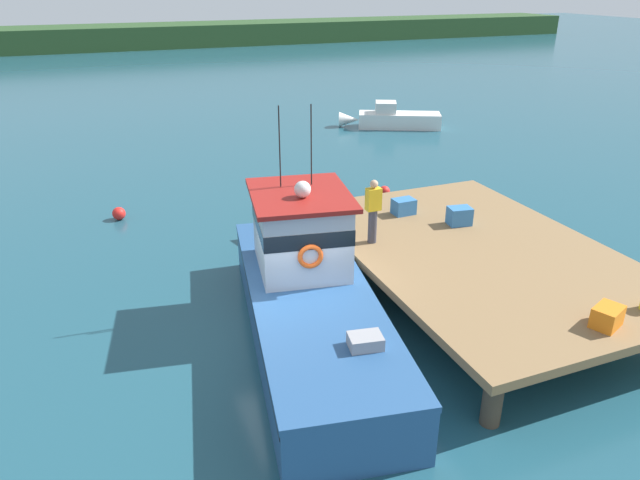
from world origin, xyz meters
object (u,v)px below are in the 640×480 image
main_fishing_boat (307,287)px  mooring_buoy_channel_marker (375,122)px  mooring_buoy_spare_mooring (384,191)px  crate_stack_mid_dock (459,216)px  mooring_buoy_outer (119,213)px  crate_single_far (607,317)px  deckhand_by_the_boat (373,210)px  moored_boat_far_left (392,119)px  crate_single_by_cleat (404,206)px

main_fishing_boat → mooring_buoy_channel_marker: main_fishing_boat is taller
mooring_buoy_spare_mooring → main_fishing_boat: bearing=-128.8°
main_fishing_boat → crate_stack_mid_dock: size_ratio=16.61×
mooring_buoy_channel_marker → main_fishing_boat: bearing=-121.2°
mooring_buoy_spare_mooring → mooring_buoy_outer: bearing=171.9°
crate_single_far → mooring_buoy_spare_mooring: size_ratio=1.47×
deckhand_by_the_boat → mooring_buoy_outer: size_ratio=3.84×
main_fishing_boat → crate_single_far: bearing=-39.9°
crate_stack_mid_dock → deckhand_by_the_boat: deckhand_by_the_boat is taller
moored_boat_far_left → crate_stack_mid_dock: bearing=-112.1°
mooring_buoy_outer → mooring_buoy_spare_mooring: 9.18m
main_fishing_boat → crate_single_by_cleat: 4.74m
crate_single_far → mooring_buoy_spare_mooring: (1.02, 10.89, -1.20)m
mooring_buoy_channel_marker → mooring_buoy_spare_mooring: bearing=-115.0°
main_fishing_boat → mooring_buoy_spare_mooring: bearing=51.2°
deckhand_by_the_boat → moored_boat_far_left: 17.60m
deckhand_by_the_boat → mooring_buoy_spare_mooring: deckhand_by_the_boat is taller
mooring_buoy_outer → crate_single_far: bearing=-56.5°
crate_single_far → deckhand_by_the_boat: deckhand_by_the_boat is taller
main_fishing_boat → crate_single_by_cleat: main_fishing_boat is taller
mooring_buoy_outer → moored_boat_far_left: bearing=29.3°
crate_single_by_cleat → mooring_buoy_channel_marker: bearing=65.9°
crate_single_by_cleat → mooring_buoy_outer: 9.35m
crate_single_by_cleat → moored_boat_far_left: crate_single_by_cleat is taller
crate_single_by_cleat → mooring_buoy_spare_mooring: bearing=68.3°
crate_single_by_cleat → mooring_buoy_spare_mooring: (1.74, 4.36, -1.21)m
deckhand_by_the_boat → crate_stack_mid_dock: bearing=3.5°
moored_boat_far_left → mooring_buoy_channel_marker: (-0.62, 0.76, -0.26)m
crate_stack_mid_dock → deckhand_by_the_boat: bearing=-176.5°
crate_single_by_cleat → mooring_buoy_spare_mooring: 4.85m
moored_boat_far_left → mooring_buoy_spare_mooring: bearing=-119.7°
crate_single_far → moored_boat_far_left: crate_single_far is taller
deckhand_by_the_boat → mooring_buoy_outer: (-5.67, 7.05, -1.85)m
deckhand_by_the_boat → mooring_buoy_outer: bearing=128.8°
crate_single_by_cleat → mooring_buoy_outer: bearing=142.4°
crate_single_by_cleat → mooring_buoy_outer: crate_single_by_cleat is taller
deckhand_by_the_boat → mooring_buoy_outer: 9.23m
deckhand_by_the_boat → crate_single_by_cleat: bearing=39.7°
moored_boat_far_left → mooring_buoy_channel_marker: 1.02m
main_fishing_boat → mooring_buoy_spare_mooring: (5.65, 7.02, -0.80)m
main_fishing_boat → crate_stack_mid_dock: main_fishing_boat is taller
crate_stack_mid_dock → crate_single_by_cleat: bearing=129.4°
crate_single_by_cleat → mooring_buoy_outer: (-7.35, 5.65, -1.21)m
mooring_buoy_outer → mooring_buoy_spare_mooring: bearing=-8.1°
mooring_buoy_channel_marker → moored_boat_far_left: bearing=-50.7°
main_fishing_boat → crate_single_far: main_fishing_boat is taller
crate_single_far → mooring_buoy_outer: bearing=123.5°
deckhand_by_the_boat → main_fishing_boat: bearing=-150.5°
deckhand_by_the_boat → mooring_buoy_outer: deckhand_by_the_boat is taller
mooring_buoy_outer → mooring_buoy_channel_marker: bearing=32.7°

